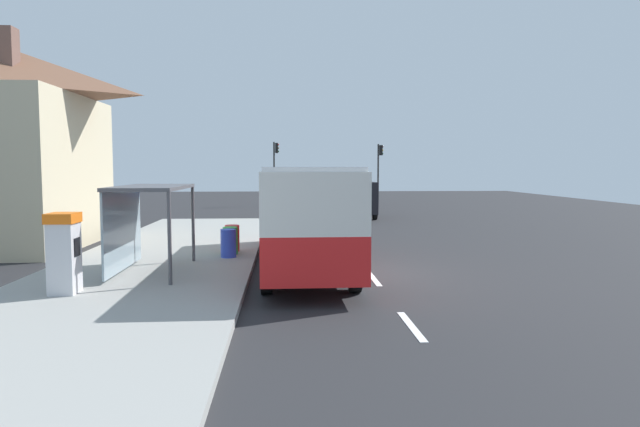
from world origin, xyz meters
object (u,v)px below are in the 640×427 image
Objects in this scene: traffic_light_near_side at (379,165)px; bus_shelter at (141,206)px; white_van at (355,196)px; recycling_bin_green at (230,241)px; ticket_machine at (64,252)px; traffic_light_far_side at (275,164)px; bus at (303,210)px; sedan_near at (342,197)px; recycling_bin_red at (232,238)px; recycling_bin_blue at (228,243)px; sedan_far at (331,191)px.

traffic_light_near_side is 1.28× the size of bus_shelter.
recycling_bin_green is at bearing -110.84° from white_van.
ticket_machine is at bearing -113.12° from white_van.
traffic_light_far_side is at bearing 83.99° from bus_shelter.
bus is 11.63× the size of recycling_bin_green.
ticket_machine is (-5.86, -4.22, -0.67)m from bus.
bus_shelter is at bearing -106.47° from sedan_near.
recycling_bin_red is at bearing -110.02° from traffic_light_near_side.
sedan_far is at bearing 80.38° from recycling_bin_blue.
recycling_bin_green and recycling_bin_red have the same top height.
bus reaches higher than recycling_bin_blue.
sedan_far is 37.52m from recycling_bin_red.
recycling_bin_green is 0.19× the size of traffic_light_near_side.
traffic_light_far_side is at bearing 160.10° from sedan_near.
traffic_light_far_side is (1.10, 27.42, 2.86)m from recycling_bin_red.
white_van is at bearing 78.17° from bus.
bus reaches higher than ticket_machine.
recycling_bin_blue is 1.00× the size of recycling_bin_green.
bus is 11.63× the size of recycling_bin_red.
traffic_light_near_side reaches higher than recycling_bin_red.
sedan_far is at bearing 107.20° from traffic_light_near_side.
recycling_bin_red is (3.37, 6.79, -0.52)m from ticket_machine.
recycling_bin_green is 29.12m from traffic_light_near_side.
recycling_bin_green is at bearing -90.00° from recycling_bin_red.
white_van is 9.37m from sedan_near.
ticket_machine is at bearing -116.44° from recycling_bin_red.
recycling_bin_blue is 0.70m from recycling_bin_green.
recycling_bin_red is at bearing -99.98° from sedan_far.
white_van is at bearing -107.42° from traffic_light_near_side.
bus is at bearing -25.03° from recycling_bin_blue.
traffic_light_far_side reaches higher than recycling_bin_red.
bus reaches higher than sedan_far.
recycling_bin_blue is at bearing -103.60° from sedan_near.
traffic_light_near_side is 0.96× the size of traffic_light_far_side.
sedan_far is at bearing 60.45° from traffic_light_far_side.
bus reaches higher than white_van.
recycling_bin_blue is (3.37, 5.39, -0.52)m from ticket_machine.
sedan_near is 6.36m from traffic_light_far_side.
bus is 7.26m from ticket_machine.
bus is 2.09× the size of white_van.
traffic_light_near_side is (9.70, 28.02, 2.74)m from recycling_bin_blue.
white_van is 1.20× the size of sedan_far.
sedan_far is at bearing 84.20° from bus.
traffic_light_near_side reaches higher than sedan_far.
recycling_bin_red is 28.46m from traffic_light_near_side.
white_van is 1.03× the size of traffic_light_near_side.
sedan_near is 0.83× the size of traffic_light_far_side.
ticket_machine reaches higher than recycling_bin_green.
traffic_light_near_side is at bearing -5.31° from traffic_light_far_side.
bus is 2.50× the size of sedan_near.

